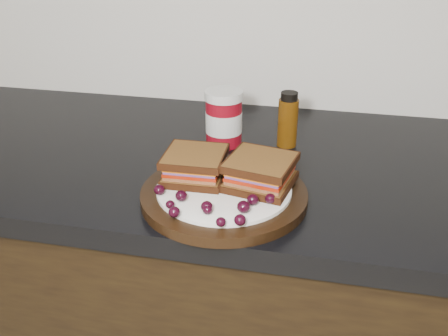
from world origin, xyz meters
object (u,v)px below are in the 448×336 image
Objects in this scene: plate at (224,195)px; sandwich_left at (195,165)px; condiment_jar at (224,118)px; oil_bottle at (288,119)px.

sandwich_left reaches higher than plate.
plate is at bearing -77.87° from condiment_jar.
oil_bottle is at bearing 9.01° from condiment_jar.
plate is at bearing -24.14° from sandwich_left.
plate is 2.43× the size of condiment_jar.
plate is at bearing -108.27° from oil_bottle.
oil_bottle is at bearing 71.73° from plate.
condiment_jar is at bearing 86.49° from sandwich_left.
oil_bottle reaches higher than plate.
plate is 2.45× the size of oil_bottle.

